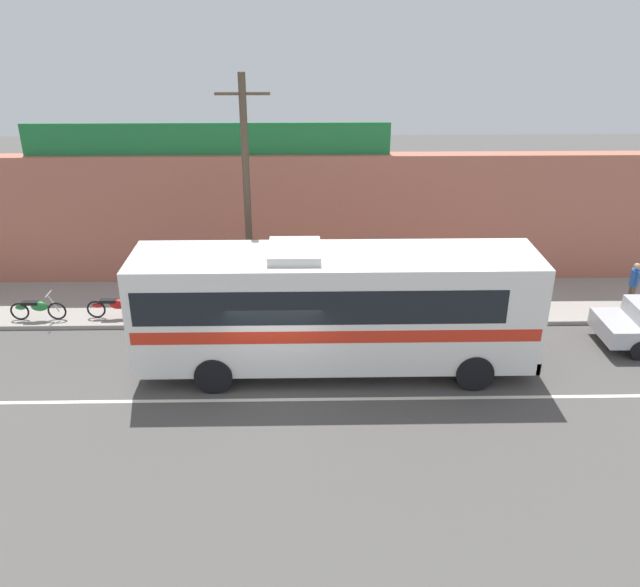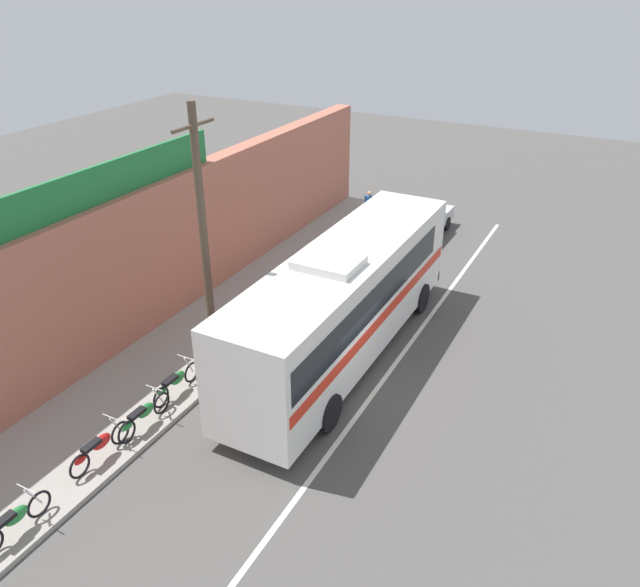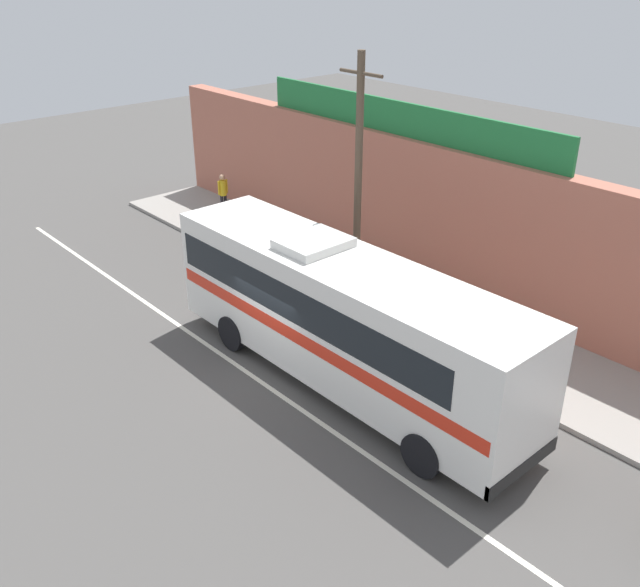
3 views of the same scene
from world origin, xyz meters
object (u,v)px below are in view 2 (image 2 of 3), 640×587
object	(u,v)px
parked_car	(420,221)
pedestrian_by_curb	(369,205)
utility_pole	(204,244)
motorcycle_orange	(99,446)
motorcycle_blue	(176,382)
intercity_bus	(344,298)
motorcycle_black	(143,414)
motorcycle_purple	(13,521)

from	to	relation	value
parked_car	pedestrian_by_curb	world-z (taller)	pedestrian_by_curb
utility_pole	motorcycle_orange	xyz separation A→B (m)	(-4.53, 0.12, -3.61)
utility_pole	motorcycle_orange	world-z (taller)	utility_pole
motorcycle_orange	motorcycle_blue	size ratio (longest dim) A/B	1.00
motorcycle_orange	motorcycle_blue	bearing A→B (deg)	1.16
intercity_bus	motorcycle_black	bearing A→B (deg)	151.76
pedestrian_by_curb	motorcycle_purple	bearing A→B (deg)	-178.12
parked_car	motorcycle_orange	world-z (taller)	parked_car
utility_pole	motorcycle_black	size ratio (longest dim) A/B	4.02
intercity_bus	parked_car	size ratio (longest dim) A/B	2.59
motorcycle_purple	motorcycle_black	bearing A→B (deg)	-0.31
parked_car	motorcycle_purple	world-z (taller)	parked_car
motorcycle_purple	parked_car	bearing A→B (deg)	-5.30
intercity_bus	motorcycle_purple	size ratio (longest dim) A/B	6.08
parked_car	utility_pole	distance (m)	13.50
motorcycle_orange	pedestrian_by_curb	size ratio (longest dim) A/B	1.23
motorcycle_blue	pedestrian_by_curb	bearing A→B (deg)	1.93
motorcycle_blue	utility_pole	bearing A→B (deg)	-6.56
motorcycle_orange	parked_car	bearing A→B (deg)	-6.41
intercity_bus	utility_pole	bearing A→B (deg)	129.72
utility_pole	motorcycle_black	bearing A→B (deg)	-179.91
intercity_bus	motorcycle_orange	bearing A→B (deg)	155.90
motorcycle_orange	motorcycle_black	bearing A→B (deg)	-5.16
utility_pole	intercity_bus	bearing A→B (deg)	-50.28
intercity_bus	motorcycle_blue	size ratio (longest dim) A/B	5.74
parked_car	motorcycle_blue	xyz separation A→B (m)	(-14.51, 2.02, -0.17)
motorcycle_blue	pedestrian_by_curb	size ratio (longest dim) A/B	1.22
motorcycle_orange	pedestrian_by_curb	world-z (taller)	pedestrian_by_curb
intercity_bus	motorcycle_orange	size ratio (longest dim) A/B	5.72
motorcycle_orange	motorcycle_blue	world-z (taller)	same
motorcycle_purple	pedestrian_by_curb	bearing A→B (deg)	1.88
pedestrian_by_curb	motorcycle_blue	bearing A→B (deg)	-178.07
motorcycle_blue	motorcycle_black	world-z (taller)	same
parked_car	motorcycle_orange	distance (m)	17.56
parked_car	motorcycle_purple	distance (m)	20.06
parked_car	motorcycle_black	xyz separation A→B (m)	(-16.03, 1.83, -0.17)
motorcycle_orange	motorcycle_black	distance (m)	1.42
motorcycle_black	pedestrian_by_curb	xyz separation A→B (m)	(16.01, 0.68, 0.49)
utility_pole	motorcycle_purple	size ratio (longest dim) A/B	4.26
intercity_bus	motorcycle_orange	world-z (taller)	intercity_bus
motorcycle_orange	motorcycle_purple	bearing A→B (deg)	-177.57
intercity_bus	motorcycle_blue	bearing A→B (deg)	141.98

